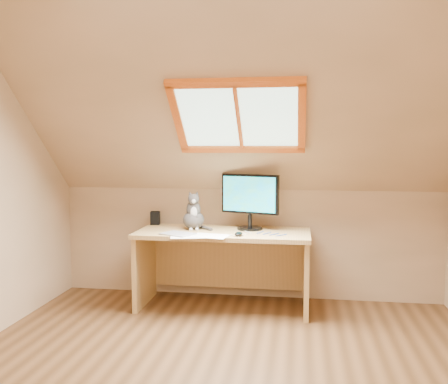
# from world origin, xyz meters

# --- Properties ---
(ground) EXTENTS (3.50, 3.50, 0.00)m
(ground) POSITION_xyz_m (0.00, 0.00, 0.00)
(ground) COLOR brown
(ground) RESTS_ON ground
(room_shell) EXTENTS (3.52, 3.52, 2.41)m
(room_shell) POSITION_xyz_m (0.00, -0.09, 1.43)
(room_shell) COLOR tan
(room_shell) RESTS_ON ground
(desk) EXTENTS (1.47, 0.64, 0.67)m
(desk) POSITION_xyz_m (-0.17, 1.44, 0.46)
(desk) COLOR tan
(desk) RESTS_ON ground
(monitor) EXTENTS (0.51, 0.22, 0.48)m
(monitor) POSITION_xyz_m (0.05, 1.48, 0.95)
(monitor) COLOR black
(monitor) RESTS_ON desk
(cat) EXTENTS (0.23, 0.26, 0.34)m
(cat) POSITION_xyz_m (-0.44, 1.43, 0.79)
(cat) COLOR #494340
(cat) RESTS_ON desk
(desk_speaker) EXTENTS (0.10, 0.10, 0.12)m
(desk_speaker) POSITION_xyz_m (-0.85, 1.63, 0.73)
(desk_speaker) COLOR black
(desk_speaker) RESTS_ON desk
(graphics_tablet) EXTENTS (0.32, 0.28, 0.01)m
(graphics_tablet) POSITION_xyz_m (-0.51, 1.15, 0.68)
(graphics_tablet) COLOR #B2B2B7
(graphics_tablet) RESTS_ON desk
(mouse) EXTENTS (0.07, 0.11, 0.03)m
(mouse) POSITION_xyz_m (-0.01, 1.16, 0.69)
(mouse) COLOR black
(mouse) RESTS_ON desk
(papers) EXTENTS (0.33, 0.27, 0.00)m
(papers) POSITION_xyz_m (-0.33, 1.12, 0.67)
(papers) COLOR white
(papers) RESTS_ON desk
(cables) EXTENTS (0.51, 0.26, 0.01)m
(cables) POSITION_xyz_m (0.14, 1.26, 0.68)
(cables) COLOR silver
(cables) RESTS_ON desk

